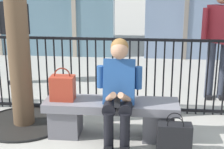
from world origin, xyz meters
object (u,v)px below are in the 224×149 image
at_px(handbag_on_bench, 63,88).
at_px(stone_bench, 111,115).
at_px(seated_person_with_phone, 119,89).
at_px(bystander_at_railing, 15,28).
at_px(shopping_bag, 174,138).
at_px(bystander_further_back, 220,36).

bearing_deg(handbag_on_bench, stone_bench, 0.99).
bearing_deg(seated_person_with_phone, bystander_at_railing, 133.40).
xyz_separation_m(stone_bench, shopping_bag, (0.73, -0.35, -0.10)).
relative_size(shopping_bag, bystander_at_railing, 0.26).
relative_size(seated_person_with_phone, shopping_bag, 2.71).
distance_m(seated_person_with_phone, shopping_bag, 0.82).
relative_size(stone_bench, bystander_further_back, 0.94).
bearing_deg(stone_bench, shopping_bag, -25.33).
height_order(shopping_bag, bystander_at_railing, bystander_at_railing).
relative_size(handbag_on_bench, bystander_further_back, 0.23).
height_order(seated_person_with_phone, bystander_further_back, bystander_further_back).
bearing_deg(bystander_further_back, bystander_at_railing, 172.24).
xyz_separation_m(handbag_on_bench, bystander_at_railing, (-1.33, 2.00, 0.40)).
relative_size(stone_bench, bystander_at_railing, 0.94).
distance_m(seated_person_with_phone, bystander_at_railing, 2.94).
distance_m(seated_person_with_phone, bystander_further_back, 2.21).
xyz_separation_m(handbag_on_bench, shopping_bag, (1.31, -0.34, -0.43)).
height_order(seated_person_with_phone, bystander_at_railing, bystander_at_railing).
bearing_deg(bystander_further_back, handbag_on_bench, -143.75).
relative_size(seated_person_with_phone, bystander_at_railing, 0.71).
bearing_deg(bystander_further_back, shopping_bag, -112.74).
xyz_separation_m(stone_bench, bystander_at_railing, (-1.91, 1.99, 0.73)).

